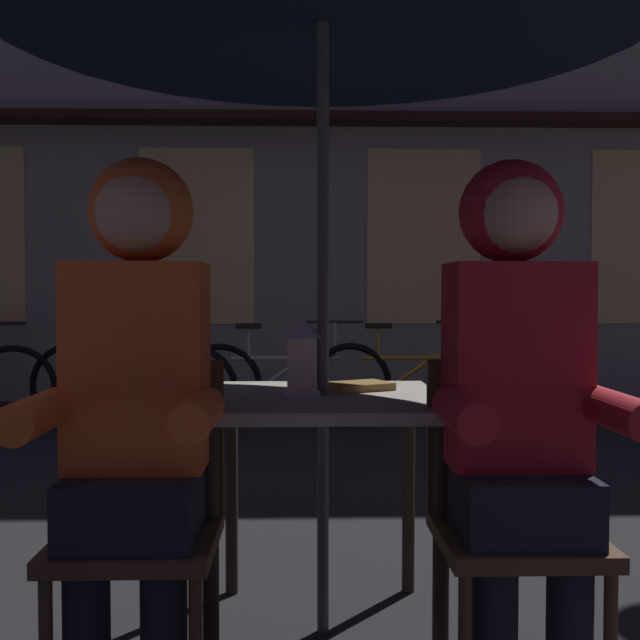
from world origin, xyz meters
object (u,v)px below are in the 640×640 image
Objects in this scene: lantern at (302,355)px; chair_right at (510,508)px; bicycle_second at (131,386)px; person_right_hooded at (518,375)px; cafe_table at (323,427)px; chair_left at (142,511)px; person_left_hooded at (136,376)px; bicycle_third at (285,383)px; bicycle_fourth at (414,383)px; book at (358,386)px.

chair_right is (0.54, -0.37, -0.37)m from lantern.
person_right_hooded is at bearing -64.66° from bicycle_second.
chair_left is at bearing -142.45° from cafe_table.
person_left_hooded is at bearing -176.61° from chair_right.
person_right_hooded is at bearing 0.00° from person_left_hooded.
person_left_hooded is (-0.96, -0.06, 0.36)m from chair_right.
person_right_hooded is 0.83× the size of bicycle_third.
person_left_hooded is (-0.42, -0.43, -0.01)m from lantern.
cafe_table is 3.70m from bicycle_fourth.
lantern is at bearing 141.97° from person_right_hooded.
chair_left is 0.52× the size of bicycle_fourth.
chair_right is at bearing -34.12° from lantern.
bicycle_third and bicycle_fourth have the same top height.
person_right_hooded is at bearing -81.89° from book.
bicycle_third is (0.29, 3.96, -0.14)m from chair_left.
cafe_table is 0.44× the size of bicycle_third.
lantern is 0.24m from book.
lantern is 0.27× the size of chair_left.
chair_left is at bearing -138.44° from lantern.
person_left_hooded is at bearing -163.67° from book.
bicycle_fourth is at bearing 4.36° from bicycle_second.
person_right_hooded reaches higher than chair_right.
bicycle_third is (-0.19, 3.59, -0.29)m from cafe_table.
chair_left is 0.52× the size of bicycle_third.
chair_left reaches higher than bicycle_fourth.
chair_left is 4.18m from bicycle_fourth.
cafe_table is 0.62m from chair_right.
chair_left is 1.03m from person_right_hooded.
person_right_hooded is 0.83× the size of bicycle_fourth.
bicycle_fourth is at bearing 71.80° from chair_left.
cafe_table is at bearing -87.01° from bicycle_third.
chair_left reaches higher than cafe_table.
person_right_hooded reaches higher than lantern.
lantern reaches higher than chair_left.
lantern is at bearing -179.79° from cafe_table.
person_right_hooded is (0.48, -0.43, 0.21)m from cafe_table.
bicycle_second is (-1.83, 3.80, -0.14)m from chair_right.
person_right_hooded is 4.30m from bicycle_second.
person_left_hooded is at bearing -138.43° from cafe_table.
cafe_table is 0.44× the size of bicycle_fourth.
bicycle_fourth is 3.58m from book.
person_left_hooded reaches higher than chair_left.
bicycle_second is (-1.35, 3.43, -0.29)m from cafe_table.
bicycle_third is at bearing -179.85° from bicycle_fourth.
chair_right is 3.98m from bicycle_fourth.
chair_left is 1.00× the size of chair_right.
chair_right is at bearing -78.88° from book.
lantern is 0.67m from chair_left.
bicycle_third is (-0.67, 4.02, -0.50)m from person_right_hooded.
book is (1.46, -3.32, 0.41)m from bicycle_second.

